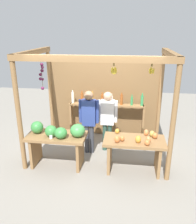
{
  "coord_description": "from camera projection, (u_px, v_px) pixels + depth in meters",
  "views": [
    {
      "loc": [
        0.65,
        -5.11,
        2.89
      ],
      "look_at": [
        0.0,
        -0.2,
        1.1
      ],
      "focal_mm": 36.95,
      "sensor_mm": 36.0,
      "label": 1
    }
  ],
  "objects": [
    {
      "name": "market_stall",
      "position": [
        101.0,
        91.0,
        5.78
      ],
      "size": [
        3.16,
        2.09,
        2.46
      ],
      "color": "olive",
      "rests_on": "ground"
    },
    {
      "name": "bottle_shelf_unit",
      "position": [
        106.0,
        110.0,
        6.23
      ],
      "size": [
        2.03,
        0.22,
        1.35
      ],
      "color": "olive",
      "rests_on": "ground"
    },
    {
      "name": "fruit_counter_left",
      "position": [
        58.0,
        138.0,
        4.99
      ],
      "size": [
        1.31,
        0.64,
        1.01
      ],
      "color": "olive",
      "rests_on": "ground"
    },
    {
      "name": "vendor_woman",
      "position": [
        107.0,
        117.0,
        5.57
      ],
      "size": [
        0.48,
        0.21,
        1.51
      ],
      "rotation": [
        0.0,
        0.0,
        -0.12
      ],
      "color": "#2E4D3F",
      "rests_on": "ground"
    },
    {
      "name": "vendor_man",
      "position": [
        89.0,
        117.0,
        5.44
      ],
      "size": [
        0.48,
        0.21,
        1.57
      ],
      "rotation": [
        0.0,
        0.0,
        -0.2
      ],
      "color": "#383B43",
      "rests_on": "ground"
    },
    {
      "name": "ground_plane",
      "position": [
        99.0,
        150.0,
        5.83
      ],
      "size": [
        12.0,
        12.0,
        0.0
      ],
      "primitive_type": "plane",
      "color": "gray",
      "rests_on": "ground"
    },
    {
      "name": "fruit_counter_right",
      "position": [
        134.0,
        147.0,
        4.84
      ],
      "size": [
        1.28,
        0.64,
        0.88
      ],
      "color": "olive",
      "rests_on": "ground"
    }
  ]
}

